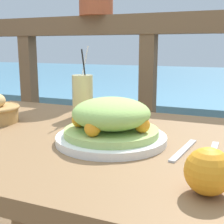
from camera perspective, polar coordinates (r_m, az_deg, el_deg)
The scene contains 8 objects.
patio_table at distance 0.94m, azimuth -5.08°, elevation -10.17°, with size 1.19×0.78×0.75m.
railing_fence at distance 1.49m, azimuth 6.50°, elevation 3.31°, with size 2.80×0.08×1.14m.
sea_backdrop at distance 4.00m, azimuth 16.51°, elevation 1.58°, with size 12.00×4.00×0.62m.
salad_plate at distance 0.83m, azimuth -0.16°, elevation -2.10°, with size 0.30×0.30×0.12m.
drink_glass at distance 1.13m, azimuth -5.38°, elevation 2.94°, with size 0.07×0.09×0.25m.
fork at distance 0.79m, azimuth 12.96°, elevation -6.80°, with size 0.04×0.18×0.00m.
knife at distance 0.79m, azimuth 17.90°, elevation -7.18°, with size 0.02×0.18×0.00m.
orange_near_basket at distance 0.57m, azimuth 17.19°, elevation -10.31°, with size 0.08×0.08×0.08m.
Camera 1 is at (0.41, -0.77, 1.00)m, focal length 50.00 mm.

